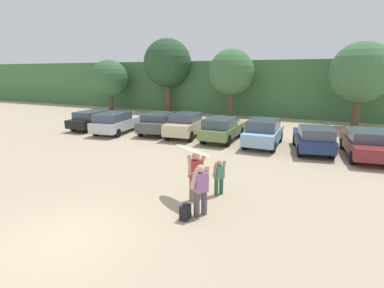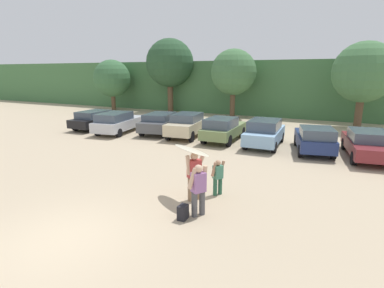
{
  "view_description": "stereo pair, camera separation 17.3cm",
  "coord_description": "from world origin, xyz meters",
  "px_view_note": "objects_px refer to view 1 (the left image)",
  "views": [
    {
      "loc": [
        6.09,
        -4.96,
        4.34
      ],
      "look_at": [
        0.18,
        7.46,
        1.01
      ],
      "focal_mm": 28.05,
      "sensor_mm": 36.0,
      "label": 1
    },
    {
      "loc": [
        6.25,
        -4.89,
        4.34
      ],
      "look_at": [
        0.18,
        7.46,
        1.01
      ],
      "focal_mm": 28.05,
      "sensor_mm": 36.0,
      "label": 2
    }
  ],
  "objects_px": {
    "parked_car_maroon": "(366,143)",
    "person_child": "(219,175)",
    "parked_car_olive_green": "(222,128)",
    "parked_car_dark_gray": "(159,122)",
    "surfboard_cream": "(192,150)",
    "parked_car_black": "(94,119)",
    "parked_car_navy": "(313,138)",
    "backpack_dropped": "(185,212)",
    "person_companion": "(201,187)",
    "person_adult": "(196,173)",
    "parked_car_sky_blue": "(264,132)",
    "parked_car_silver": "(117,122)",
    "parked_car_champagne": "(186,124)"
  },
  "relations": [
    {
      "from": "parked_car_maroon",
      "to": "parked_car_navy",
      "type": "bearing_deg",
      "value": 84.15
    },
    {
      "from": "parked_car_olive_green",
      "to": "person_adult",
      "type": "xyz_separation_m",
      "value": [
        2.29,
        -9.0,
        0.15
      ]
    },
    {
      "from": "parked_car_olive_green",
      "to": "parked_car_dark_gray",
      "type": "bearing_deg",
      "value": 84.37
    },
    {
      "from": "parked_car_silver",
      "to": "person_adult",
      "type": "xyz_separation_m",
      "value": [
        10.05,
        -8.15,
        0.16
      ]
    },
    {
      "from": "parked_car_maroon",
      "to": "person_adult",
      "type": "distance_m",
      "value": 10.3
    },
    {
      "from": "parked_car_champagne",
      "to": "parked_car_navy",
      "type": "bearing_deg",
      "value": -101.08
    },
    {
      "from": "parked_car_black",
      "to": "person_companion",
      "type": "bearing_deg",
      "value": -129.36
    },
    {
      "from": "parked_car_dark_gray",
      "to": "parked_car_olive_green",
      "type": "bearing_deg",
      "value": -104.86
    },
    {
      "from": "backpack_dropped",
      "to": "parked_car_maroon",
      "type": "bearing_deg",
      "value": 61.76
    },
    {
      "from": "parked_car_navy",
      "to": "parked_car_maroon",
      "type": "xyz_separation_m",
      "value": [
        2.51,
        0.08,
        -0.02
      ]
    },
    {
      "from": "person_adult",
      "to": "parked_car_sky_blue",
      "type": "bearing_deg",
      "value": -60.57
    },
    {
      "from": "person_child",
      "to": "parked_car_dark_gray",
      "type": "bearing_deg",
      "value": -15.96
    },
    {
      "from": "parked_car_silver",
      "to": "person_adult",
      "type": "distance_m",
      "value": 12.94
    },
    {
      "from": "parked_car_black",
      "to": "parked_car_olive_green",
      "type": "distance_m",
      "value": 10.46
    },
    {
      "from": "parked_car_champagne",
      "to": "parked_car_olive_green",
      "type": "xyz_separation_m",
      "value": [
        2.65,
        -0.13,
        -0.04
      ]
    },
    {
      "from": "person_adult",
      "to": "person_child",
      "type": "distance_m",
      "value": 0.98
    },
    {
      "from": "parked_car_champagne",
      "to": "parked_car_sky_blue",
      "type": "distance_m",
      "value": 5.34
    },
    {
      "from": "parked_car_sky_blue",
      "to": "parked_car_maroon",
      "type": "xyz_separation_m",
      "value": [
        5.3,
        -0.23,
        -0.07
      ]
    },
    {
      "from": "parked_car_olive_green",
      "to": "backpack_dropped",
      "type": "xyz_separation_m",
      "value": [
        2.6,
        -10.43,
        -0.59
      ]
    },
    {
      "from": "parked_car_sky_blue",
      "to": "parked_car_silver",
      "type": "bearing_deg",
      "value": 91.69
    },
    {
      "from": "person_child",
      "to": "surfboard_cream",
      "type": "bearing_deg",
      "value": 79.48
    },
    {
      "from": "parked_car_silver",
      "to": "parked_car_olive_green",
      "type": "xyz_separation_m",
      "value": [
        7.77,
        0.85,
        0.01
      ]
    },
    {
      "from": "surfboard_cream",
      "to": "parked_car_silver",
      "type": "bearing_deg",
      "value": -8.46
    },
    {
      "from": "parked_car_silver",
      "to": "parked_car_dark_gray",
      "type": "height_order",
      "value": "parked_car_silver"
    },
    {
      "from": "parked_car_dark_gray",
      "to": "backpack_dropped",
      "type": "distance_m",
      "value": 13.21
    },
    {
      "from": "parked_car_sky_blue",
      "to": "parked_car_maroon",
      "type": "distance_m",
      "value": 5.31
    },
    {
      "from": "parked_car_black",
      "to": "parked_car_dark_gray",
      "type": "xyz_separation_m",
      "value": [
        5.52,
        0.64,
        0.05
      ]
    },
    {
      "from": "parked_car_black",
      "to": "parked_car_maroon",
      "type": "height_order",
      "value": "parked_car_maroon"
    },
    {
      "from": "parked_car_dark_gray",
      "to": "parked_car_champagne",
      "type": "distance_m",
      "value": 2.3
    },
    {
      "from": "surfboard_cream",
      "to": "backpack_dropped",
      "type": "xyz_separation_m",
      "value": [
        0.44,
        -1.44,
        -1.54
      ]
    },
    {
      "from": "parked_car_olive_green",
      "to": "parked_car_silver",
      "type": "bearing_deg",
      "value": 95.25
    },
    {
      "from": "parked_car_maroon",
      "to": "parked_car_black",
      "type": "bearing_deg",
      "value": 81.84
    },
    {
      "from": "parked_car_navy",
      "to": "parked_car_sky_blue",
      "type": "bearing_deg",
      "value": 71.62
    },
    {
      "from": "parked_car_dark_gray",
      "to": "person_child",
      "type": "distance_m",
      "value": 11.63
    },
    {
      "from": "parked_car_maroon",
      "to": "surfboard_cream",
      "type": "bearing_deg",
      "value": 138.24
    },
    {
      "from": "person_adult",
      "to": "surfboard_cream",
      "type": "bearing_deg",
      "value": 26.63
    },
    {
      "from": "parked_car_maroon",
      "to": "backpack_dropped",
      "type": "distance_m",
      "value": 11.38
    },
    {
      "from": "parked_car_silver",
      "to": "parked_car_maroon",
      "type": "height_order",
      "value": "parked_car_silver"
    },
    {
      "from": "surfboard_cream",
      "to": "parked_car_maroon",
      "type": "bearing_deg",
      "value": -93.28
    },
    {
      "from": "parked_car_maroon",
      "to": "person_child",
      "type": "xyz_separation_m",
      "value": [
        -5.12,
        -7.81,
        -0.02
      ]
    },
    {
      "from": "parked_car_olive_green",
      "to": "parked_car_navy",
      "type": "bearing_deg",
      "value": -96.22
    },
    {
      "from": "parked_car_sky_blue",
      "to": "person_adult",
      "type": "distance_m",
      "value": 8.82
    },
    {
      "from": "parked_car_black",
      "to": "parked_car_champagne",
      "type": "xyz_separation_m",
      "value": [
        7.81,
        0.37,
        0.11
      ]
    },
    {
      "from": "parked_car_olive_green",
      "to": "parked_car_navy",
      "type": "xyz_separation_m",
      "value": [
        5.47,
        -0.5,
        -0.03
      ]
    },
    {
      "from": "surfboard_cream",
      "to": "parked_car_navy",
      "type": "bearing_deg",
      "value": -80.4
    },
    {
      "from": "person_companion",
      "to": "backpack_dropped",
      "type": "bearing_deg",
      "value": 86.86
    },
    {
      "from": "parked_car_olive_green",
      "to": "parked_car_black",
      "type": "bearing_deg",
      "value": 90.28
    },
    {
      "from": "parked_car_silver",
      "to": "parked_car_olive_green",
      "type": "distance_m",
      "value": 7.81
    },
    {
      "from": "parked_car_champagne",
      "to": "parked_car_sky_blue",
      "type": "bearing_deg",
      "value": -100.09
    },
    {
      "from": "parked_car_black",
      "to": "parked_car_navy",
      "type": "bearing_deg",
      "value": -94.16
    }
  ]
}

